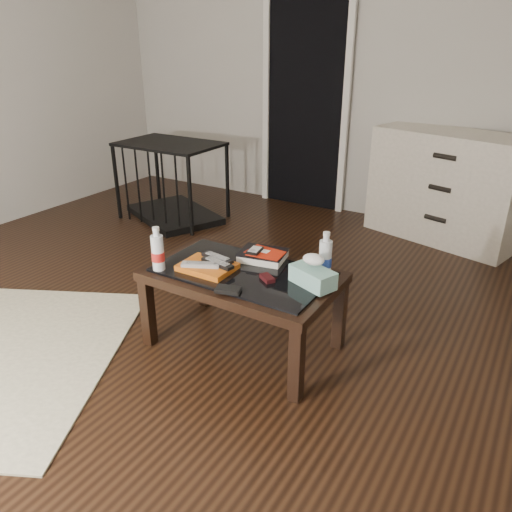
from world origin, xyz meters
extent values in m
plane|color=black|center=(0.00, 0.00, 0.00)|extent=(5.00, 5.00, 0.00)
plane|color=#B8B3AA|center=(0.00, 2.50, 1.35)|extent=(5.00, 0.00, 5.00)
cube|color=black|center=(-0.40, 2.47, 1.00)|extent=(0.80, 0.05, 2.00)
cube|color=silver|center=(-0.82, 2.44, 1.00)|extent=(0.06, 0.04, 2.04)
cube|color=silver|center=(0.02, 2.44, 1.00)|extent=(0.06, 0.04, 2.04)
cube|color=black|center=(0.00, -0.27, 0.20)|extent=(0.06, 0.06, 0.40)
cube|color=black|center=(0.92, -0.27, 0.20)|extent=(0.06, 0.06, 0.40)
cube|color=black|center=(0.00, 0.25, 0.20)|extent=(0.06, 0.06, 0.40)
cube|color=black|center=(0.92, 0.25, 0.20)|extent=(0.06, 0.06, 0.40)
cube|color=black|center=(0.46, -0.01, 0.43)|extent=(1.00, 0.60, 0.05)
cube|color=black|center=(0.46, -0.01, 0.46)|extent=(0.90, 0.50, 0.01)
cube|color=silver|center=(1.03, 2.23, 0.45)|extent=(1.29, 0.80, 0.90)
cylinder|color=black|center=(1.03, 1.97, 0.25)|extent=(0.18, 0.09, 0.04)
cylinder|color=black|center=(1.03, 1.97, 0.50)|extent=(0.18, 0.09, 0.04)
cylinder|color=black|center=(1.03, 1.97, 0.75)|extent=(0.18, 0.09, 0.04)
cube|color=black|center=(-1.25, 1.45, 0.03)|extent=(1.07, 0.92, 0.06)
cube|color=black|center=(-1.25, 1.45, 0.70)|extent=(1.07, 0.92, 0.02)
cube|color=black|center=(-1.68, 1.17, 0.35)|extent=(0.03, 0.03, 0.70)
cube|color=black|center=(-0.82, 1.17, 0.35)|extent=(0.03, 0.03, 0.70)
cube|color=black|center=(-1.68, 1.73, 0.35)|extent=(0.03, 0.03, 0.70)
cube|color=black|center=(-0.82, 1.73, 0.35)|extent=(0.03, 0.03, 0.70)
cube|color=#BF5711|center=(0.30, -0.10, 0.48)|extent=(0.28, 0.21, 0.03)
cube|color=#9E9EA2|center=(0.28, -0.14, 0.50)|extent=(0.20, 0.13, 0.02)
cube|color=black|center=(0.34, -0.07, 0.50)|extent=(0.21, 0.09, 0.02)
cube|color=black|center=(0.31, -0.02, 0.50)|extent=(0.21, 0.08, 0.02)
cube|color=black|center=(0.48, 0.17, 0.48)|extent=(0.28, 0.24, 0.05)
cube|color=red|center=(0.49, 0.17, 0.51)|extent=(0.20, 0.15, 0.01)
cube|color=black|center=(0.45, 0.13, 0.52)|extent=(0.08, 0.11, 0.02)
cube|color=black|center=(0.63, -0.04, 0.47)|extent=(0.10, 0.09, 0.02)
cube|color=black|center=(0.53, -0.25, 0.47)|extent=(0.14, 0.10, 0.02)
cylinder|color=white|center=(0.07, -0.23, 0.58)|extent=(0.07, 0.07, 0.24)
cylinder|color=white|center=(0.85, 0.16, 0.58)|extent=(0.07, 0.07, 0.24)
cube|color=teal|center=(0.85, 0.03, 0.51)|extent=(0.26, 0.20, 0.09)
camera|label=1|loc=(1.75, -2.01, 1.60)|focal=35.00mm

